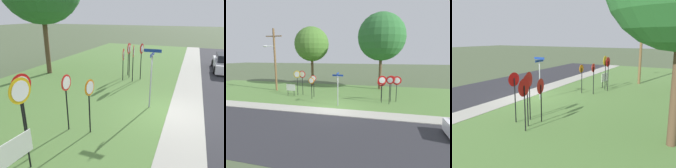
# 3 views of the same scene
# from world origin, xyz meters

# --- Properties ---
(ground_plane) EXTENTS (160.00, 160.00, 0.00)m
(ground_plane) POSITION_xyz_m (0.00, 0.00, 0.00)
(ground_plane) COLOR #4C5B3D
(sidewalk_strip) EXTENTS (44.00, 1.60, 0.06)m
(sidewalk_strip) POSITION_xyz_m (0.00, -0.80, 0.03)
(sidewalk_strip) COLOR #ADAA9E
(sidewalk_strip) RESTS_ON ground_plane
(grass_median) EXTENTS (44.00, 12.00, 0.04)m
(grass_median) POSITION_xyz_m (0.00, 6.00, 0.02)
(grass_median) COLOR #567F3D
(grass_median) RESTS_ON ground_plane
(stop_sign_near_left) EXTENTS (0.77, 0.11, 2.70)m
(stop_sign_near_left) POSITION_xyz_m (-4.61, 4.11, 2.02)
(stop_sign_near_left) COLOR black
(stop_sign_near_left) RESTS_ON grass_median
(stop_sign_near_right) EXTENTS (0.79, 0.10, 2.74)m
(stop_sign_near_right) POSITION_xyz_m (-5.04, 3.72, 2.06)
(stop_sign_near_right) COLOR black
(stop_sign_near_right) RESTS_ON grass_median
(stop_sign_far_left) EXTENTS (0.62, 0.11, 2.19)m
(stop_sign_far_left) POSITION_xyz_m (-2.90, 2.62, 1.60)
(stop_sign_far_left) COLOR black
(stop_sign_far_left) RESTS_ON grass_median
(stop_sign_far_center) EXTENTS (0.63, 0.09, 2.32)m
(stop_sign_far_center) POSITION_xyz_m (-3.04, 3.52, 1.69)
(stop_sign_far_center) COLOR black
(stop_sign_far_center) RESTS_ON grass_median
(yield_sign_near_left) EXTENTS (0.69, 0.14, 2.55)m
(yield_sign_near_left) POSITION_xyz_m (4.65, 2.49, 1.94)
(yield_sign_near_left) COLOR black
(yield_sign_near_left) RESTS_ON grass_median
(yield_sign_near_right) EXTENTS (0.72, 0.13, 2.51)m
(yield_sign_near_right) POSITION_xyz_m (4.79, 3.37, 1.92)
(yield_sign_near_right) COLOR black
(yield_sign_near_right) RESTS_ON grass_median
(yield_sign_far_left) EXTENTS (0.82, 0.11, 2.45)m
(yield_sign_far_left) POSITION_xyz_m (5.33, 3.62, 1.87)
(yield_sign_far_left) COLOR black
(yield_sign_far_left) RESTS_ON grass_median
(yield_sign_far_right) EXTENTS (0.78, 0.15, 2.24)m
(yield_sign_far_right) POSITION_xyz_m (3.94, 3.56, 1.70)
(yield_sign_far_right) COLOR black
(yield_sign_far_right) RESTS_ON grass_median
(yield_sign_center) EXTENTS (0.81, 0.18, 2.53)m
(yield_sign_center) POSITION_xyz_m (3.97, 2.87, 1.94)
(yield_sign_center) COLOR black
(yield_sign_center) RESTS_ON grass_median
(street_name_post) EXTENTS (0.96, 0.82, 2.92)m
(street_name_post) POSITION_xyz_m (0.26, 0.95, 1.78)
(street_name_post) COLOR #9EA0A8
(street_name_post) RESTS_ON grass_median
(notice_board) EXTENTS (1.10, 0.13, 1.25)m
(notice_board) POSITION_xyz_m (-5.71, 3.47, 0.87)
(notice_board) COLOR black
(notice_board) RESTS_ON grass_median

